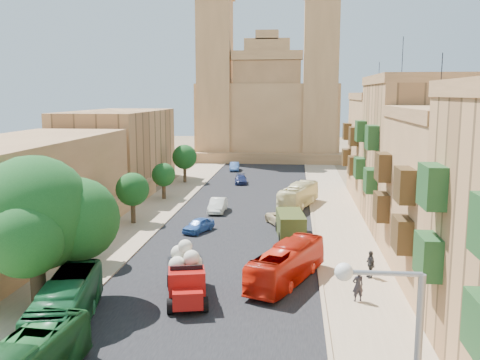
% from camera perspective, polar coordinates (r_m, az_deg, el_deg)
% --- Properties ---
extents(ground, '(260.00, 260.00, 0.00)m').
position_cam_1_polar(ground, '(27.62, -5.82, -16.97)').
color(ground, brown).
extents(road_surface, '(14.00, 140.00, 0.01)m').
position_cam_1_polar(road_surface, '(55.84, 0.42, -3.40)').
color(road_surface, black).
rests_on(road_surface, ground).
extents(sidewalk_east, '(5.00, 140.00, 0.01)m').
position_cam_1_polar(sidewalk_east, '(55.76, 10.21, -3.56)').
color(sidewalk_east, tan).
rests_on(sidewalk_east, ground).
extents(sidewalk_west, '(5.00, 140.00, 0.01)m').
position_cam_1_polar(sidewalk_west, '(57.51, -9.05, -3.15)').
color(sidewalk_west, tan).
rests_on(sidewalk_west, ground).
extents(kerb_east, '(0.25, 140.00, 0.12)m').
position_cam_1_polar(kerb_east, '(55.62, 7.63, -3.48)').
color(kerb_east, tan).
rests_on(kerb_east, ground).
extents(kerb_west, '(0.25, 140.00, 0.12)m').
position_cam_1_polar(kerb_west, '(56.91, -6.62, -3.17)').
color(kerb_west, tan).
rests_on(kerb_west, ground).
extents(townhouse_b, '(9.00, 14.00, 14.90)m').
position_cam_1_polar(townhouse_b, '(37.42, 22.50, -1.53)').
color(townhouse_b, '#AB7B4D').
rests_on(townhouse_b, ground).
extents(townhouse_c, '(9.00, 14.00, 17.40)m').
position_cam_1_polar(townhouse_c, '(50.69, 18.14, 2.77)').
color(townhouse_c, tan).
rests_on(townhouse_c, ground).
extents(townhouse_d, '(9.00, 14.00, 15.90)m').
position_cam_1_polar(townhouse_d, '(64.44, 15.51, 3.49)').
color(townhouse_d, '#AB7B4D').
rests_on(townhouse_d, ground).
extents(west_wall, '(1.00, 40.00, 1.80)m').
position_cam_1_polar(west_wall, '(48.98, -15.50, -4.46)').
color(west_wall, '#AB7B4D').
rests_on(west_wall, ground).
extents(west_building_low, '(10.00, 28.00, 8.40)m').
position_cam_1_polar(west_building_low, '(48.86, -22.54, -0.91)').
color(west_building_low, '#986B42').
rests_on(west_building_low, ground).
extents(west_building_mid, '(10.00, 22.00, 10.00)m').
position_cam_1_polar(west_building_mid, '(72.45, -12.82, 3.27)').
color(west_building_mid, tan).
rests_on(west_building_mid, ground).
extents(church, '(28.00, 22.50, 36.30)m').
position_cam_1_polar(church, '(103.04, 3.04, 7.68)').
color(church, '#AB7B4D').
rests_on(church, ground).
extents(ficus_tree, '(8.77, 8.07, 8.77)m').
position_cam_1_polar(ficus_tree, '(32.58, -20.98, -3.79)').
color(ficus_tree, '#3A2C1D').
rests_on(ficus_tree, ground).
extents(street_tree_a, '(3.63, 3.63, 5.58)m').
position_cam_1_polar(street_tree_a, '(40.21, -16.48, -3.29)').
color(street_tree_a, '#3A2C1D').
rests_on(street_tree_a, ground).
extents(street_tree_b, '(3.15, 3.15, 4.84)m').
position_cam_1_polar(street_tree_b, '(51.38, -11.40, -1.01)').
color(street_tree_b, '#3A2C1D').
rests_on(street_tree_b, ground).
extents(street_tree_c, '(2.75, 2.75, 4.23)m').
position_cam_1_polar(street_tree_c, '(62.84, -8.16, 0.53)').
color(street_tree_c, '#3A2C1D').
rests_on(street_tree_c, ground).
extents(street_tree_d, '(3.42, 3.42, 5.25)m').
position_cam_1_polar(street_tree_d, '(74.34, -5.93, 2.44)').
color(street_tree_d, '#3A2C1D').
rests_on(street_tree_d, ground).
extents(red_truck, '(3.45, 6.12, 3.40)m').
position_cam_1_polar(red_truck, '(32.53, -5.78, -10.00)').
color(red_truck, '#A0100C').
rests_on(red_truck, ground).
extents(olive_pickup, '(2.75, 5.20, 2.06)m').
position_cam_1_polar(olive_pickup, '(46.38, 5.40, -4.78)').
color(olive_pickup, '#3A461A').
rests_on(olive_pickup, ground).
extents(bus_green_north, '(3.91, 9.62, 2.61)m').
position_cam_1_polar(bus_green_north, '(29.87, -18.07, -12.58)').
color(bus_green_north, '#196232').
rests_on(bus_green_north, ground).
extents(bus_red_east, '(5.18, 9.00, 2.47)m').
position_cam_1_polar(bus_red_east, '(35.24, 5.01, -8.91)').
color(bus_red_east, red).
rests_on(bus_red_east, ground).
extents(bus_cream_east, '(4.60, 9.09, 2.47)m').
position_cam_1_polar(bus_cream_east, '(58.53, 6.26, -1.64)').
color(bus_cream_east, beige).
rests_on(bus_cream_east, ground).
extents(car_blue_a, '(2.76, 3.94, 1.25)m').
position_cam_1_polar(car_blue_a, '(47.80, -4.45, -4.82)').
color(car_blue_a, '#3161B2').
rests_on(car_blue_a, ground).
extents(car_white_a, '(1.54, 4.36, 1.43)m').
position_cam_1_polar(car_white_a, '(55.59, -2.40, -2.72)').
color(car_white_a, white).
rests_on(car_white_a, ground).
extents(car_cream, '(4.00, 5.44, 1.37)m').
position_cam_1_polar(car_cream, '(50.24, 4.58, -4.06)').
color(car_cream, beige).
rests_on(car_cream, ground).
extents(car_dkblue, '(2.03, 4.12, 1.15)m').
position_cam_1_polar(car_dkblue, '(73.15, 0.08, 0.06)').
color(car_dkblue, '#19234F').
rests_on(car_dkblue, ground).
extents(car_white_b, '(2.55, 3.83, 1.21)m').
position_cam_1_polar(car_white_b, '(59.56, 5.07, -2.05)').
color(car_white_b, white).
rests_on(car_white_b, ground).
extents(car_blue_b, '(1.72, 4.16, 1.34)m').
position_cam_1_polar(car_blue_b, '(85.61, -0.59, 1.45)').
color(car_blue_b, '#3B62A7').
rests_on(car_blue_b, ground).
extents(pedestrian_a, '(0.82, 0.67, 1.93)m').
position_cam_1_polar(pedestrian_a, '(32.87, 12.46, -10.95)').
color(pedestrian_a, black).
rests_on(pedestrian_a, ground).
extents(pedestrian_c, '(0.74, 1.17, 1.86)m').
position_cam_1_polar(pedestrian_c, '(37.05, 13.74, -8.73)').
color(pedestrian_c, '#303032').
rests_on(pedestrian_c, ground).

